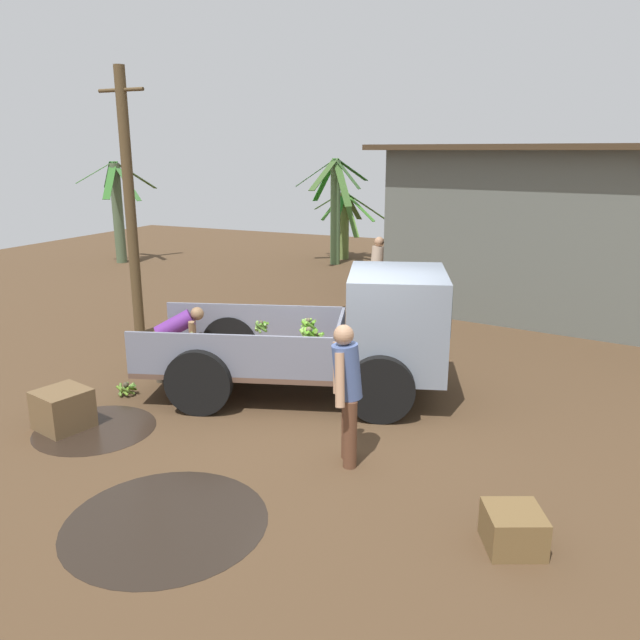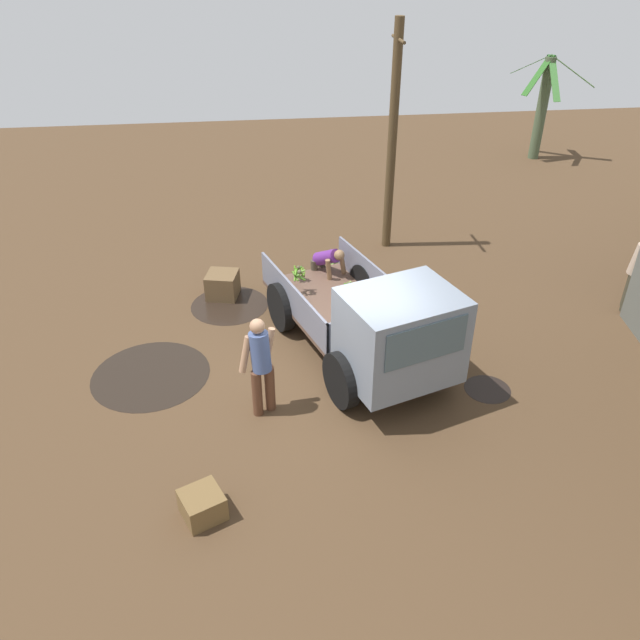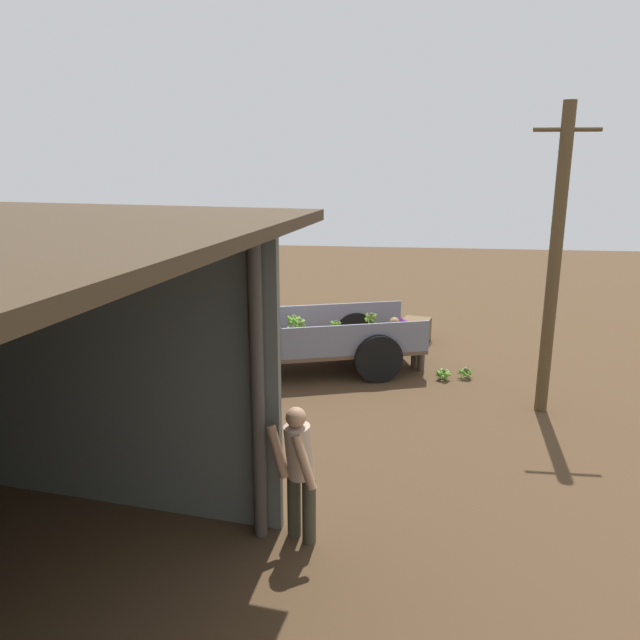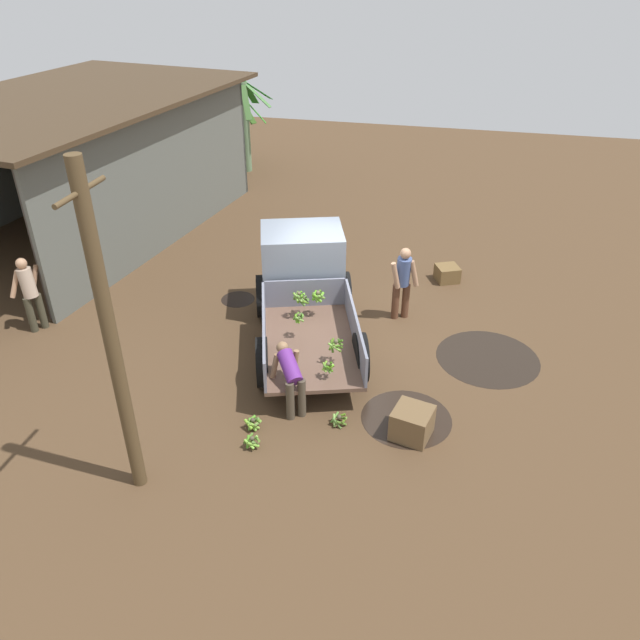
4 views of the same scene
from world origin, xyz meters
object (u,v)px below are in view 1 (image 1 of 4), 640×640
Objects in this scene: person_bystander_near_shed at (377,268)px; wooden_crate_1 at (513,529)px; banana_bunch_on_ground_2 at (127,388)px; cargo_truck at (361,332)px; person_worker_loading at (174,336)px; utility_pole at (130,204)px; banana_bunch_on_ground_0 at (162,357)px; person_foreground_visitor at (347,388)px; banana_bunch_on_ground_1 at (137,355)px; wooden_crate_0 at (63,409)px.

person_bystander_near_shed is 3.19× the size of wooden_crate_1.
wooden_crate_1 is (6.03, -1.51, 0.07)m from banana_bunch_on_ground_2.
banana_bunch_on_ground_2 is 0.57× the size of wooden_crate_1.
banana_bunch_on_ground_2 is (-3.32, -1.50, -0.92)m from cargo_truck.
banana_bunch_on_ground_2 is at bearing -160.39° from person_bystander_near_shed.
person_worker_loading reaches higher than banana_bunch_on_ground_2.
cargo_truck is 5.78m from utility_pole.
banana_bunch_on_ground_0 is at bearing 107.47° from banana_bunch_on_ground_2.
person_worker_loading reaches higher than wooden_crate_1.
person_foreground_visitor is at bearing -24.98° from banana_bunch_on_ground_0.
person_bystander_near_shed is 9.74m from wooden_crate_1.
wooden_crate_1 is (6.48, -2.96, 0.06)m from banana_bunch_on_ground_0.
banana_bunch_on_ground_0 is 1.07× the size of banana_bunch_on_ground_2.
banana_bunch_on_ground_1 is (1.16, -1.48, -2.54)m from utility_pole.
person_foreground_visitor is at bearing -59.07° from person_worker_loading.
banana_bunch_on_ground_1 is at bearing 157.84° from wooden_crate_1.
utility_pole is 17.39× the size of banana_bunch_on_ground_2.
cargo_truck is 15.75× the size of banana_bunch_on_ground_1.
cargo_truck is 16.30× the size of banana_bunch_on_ground_2.
utility_pole is at bearing 152.03° from wooden_crate_1.
utility_pole is 8.25× the size of wooden_crate_0.
cargo_truck is at bearing -26.18° from person_worker_loading.
utility_pole reaches higher than wooden_crate_1.
person_foreground_visitor is 5.79× the size of banana_bunch_on_ground_2.
banana_bunch_on_ground_1 is (-1.15, 0.37, -0.61)m from person_worker_loading.
person_bystander_near_shed is 6.11m from banana_bunch_on_ground_0.
banana_bunch_on_ground_2 is at bearing 165.90° from wooden_crate_1.
utility_pole is at bearing 126.63° from banana_bunch_on_ground_2.
utility_pole is 5.16m from wooden_crate_0.
person_foreground_visitor is 1.03× the size of person_bystander_near_shed.
banana_bunch_on_ground_2 is (0.46, -1.45, -0.01)m from banana_bunch_on_ground_0.
banana_bunch_on_ground_1 is 0.59× the size of wooden_crate_1.
person_bystander_near_shed is (1.38, 6.20, 0.20)m from person_worker_loading.
person_foreground_visitor is 5.44× the size of banana_bunch_on_ground_0.
cargo_truck is at bearing 24.29° from banana_bunch_on_ground_2.
person_bystander_near_shed is 5.28× the size of banana_bunch_on_ground_0.
banana_bunch_on_ground_0 is (-0.70, 0.50, -0.61)m from person_worker_loading.
banana_bunch_on_ground_1 is (-4.23, -0.19, -0.90)m from cargo_truck.
utility_pole is 4.31m from banana_bunch_on_ground_2.
wooden_crate_1 is at bearing -59.43° from person_worker_loading.
utility_pole is 3.09× the size of person_bystander_near_shed.
person_bystander_near_shed is at bearing 69.97° from banana_bunch_on_ground_0.
person_foreground_visitor reaches higher than person_worker_loading.
cargo_truck is 2.81× the size of person_foreground_visitor.
utility_pole is 3.30m from banana_bunch_on_ground_0.
banana_bunch_on_ground_0 is 0.60× the size of wooden_crate_1.
person_foreground_visitor is 2.75× the size of wooden_crate_0.
utility_pole is at bearing 148.32° from cargo_truck.
wooden_crate_0 is at bearing -89.20° from banana_bunch_on_ground_2.
person_worker_loading is at bearing -35.92° from banana_bunch_on_ground_0.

